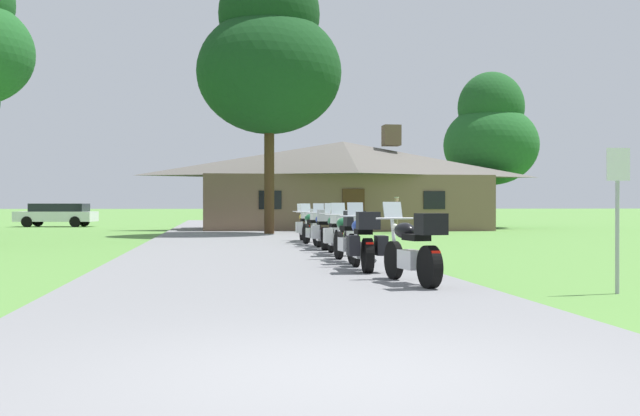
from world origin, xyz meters
TOP-DOWN VIEW (x-y plane):
  - ground_plane at (0.00, 20.00)m, footprint 500.00×500.00m
  - asphalt_driveway at (0.00, 18.00)m, footprint 6.40×80.00m
  - motorcycle_black_nearest_to_camera at (2.22, 6.05)m, footprint 0.76×2.08m
  - motorcycle_blue_second_in_row at (1.90, 8.57)m, footprint 0.74×2.08m
  - motorcycle_green_third_in_row at (1.99, 10.83)m, footprint 0.66×2.08m
  - motorcycle_green_fourth_in_row at (2.11, 13.16)m, footprint 0.73×2.08m
  - motorcycle_blue_fifth_in_row at (2.11, 15.58)m, footprint 0.73×2.08m
  - motorcycle_green_sixth_in_row at (2.11, 17.81)m, footprint 0.73×2.08m
  - motorcycle_yellow_farthest_in_row at (2.13, 20.01)m, footprint 0.72×2.08m
  - stone_lodge at (5.80, 34.13)m, footprint 15.48×6.53m
  - bystander_gray_shirt_near_lodge at (7.48, 29.07)m, footprint 0.30×0.54m
  - metal_signpost_roadside at (4.98, 4.91)m, footprint 0.36×0.06m
  - tree_by_lodge_front at (1.41, 27.43)m, footprint 6.30×6.30m
  - tree_right_of_lodge at (15.05, 36.99)m, footprint 5.52×5.52m
  - parked_white_suv_far_left at (-10.40, 41.80)m, footprint 4.81×2.46m

SIDE VIEW (x-z plane):
  - ground_plane at x=0.00m, z-range 0.00..0.00m
  - asphalt_driveway at x=0.00m, z-range 0.00..0.06m
  - motorcycle_blue_second_in_row at x=1.90m, z-range -0.04..1.26m
  - motorcycle_green_fourth_in_row at x=2.11m, z-range -0.04..1.26m
  - motorcycle_blue_fifth_in_row at x=2.11m, z-range -0.04..1.26m
  - motorcycle_yellow_farthest_in_row at x=2.13m, z-range -0.04..1.26m
  - motorcycle_black_nearest_to_camera at x=2.22m, z-range -0.03..1.27m
  - motorcycle_green_third_in_row at x=1.99m, z-range -0.03..1.27m
  - motorcycle_green_sixth_in_row at x=2.11m, z-range -0.03..1.27m
  - parked_white_suv_far_left at x=-10.40m, z-range 0.08..1.48m
  - bystander_gray_shirt_near_lodge at x=7.48m, z-range 0.11..1.79m
  - metal_signpost_roadside at x=4.98m, z-range 0.28..2.42m
  - stone_lodge at x=5.80m, z-range -0.38..5.20m
  - tree_right_of_lodge at x=15.05m, z-range 0.93..10.03m
  - tree_by_lodge_front at x=1.41m, z-range 1.85..13.81m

